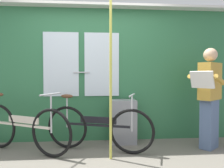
% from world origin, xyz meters
% --- Properties ---
extents(train_door_wall, '(5.04, 0.28, 2.36)m').
position_xyz_m(train_door_wall, '(-0.01, 1.13, 1.23)').
color(train_door_wall, '#2D6B42').
rests_on(train_door_wall, ground_plane).
extents(bicycle_near_door, '(1.55, 0.86, 0.90)m').
position_xyz_m(bicycle_near_door, '(-1.05, 0.62, 0.37)').
color(bicycle_near_door, black).
rests_on(bicycle_near_door, ground_plane).
extents(bicycle_leaning_behind, '(1.62, 0.68, 0.88)m').
position_xyz_m(bicycle_leaning_behind, '(0.07, 0.58, 0.36)').
color(bicycle_leaning_behind, black).
rests_on(bicycle_leaning_behind, ground_plane).
extents(passenger_reading_newspaper, '(0.60, 0.57, 1.58)m').
position_xyz_m(passenger_reading_newspaper, '(1.82, 0.56, 0.83)').
color(passenger_reading_newspaper, slate).
rests_on(passenger_reading_newspaper, ground_plane).
extents(trash_bin_by_wall, '(0.43, 0.28, 0.74)m').
position_xyz_m(trash_bin_by_wall, '(0.51, 0.92, 0.37)').
color(trash_bin_by_wall, gray).
rests_on(trash_bin_by_wall, ground_plane).
extents(handrail_pole, '(0.04, 0.04, 2.32)m').
position_xyz_m(handrail_pole, '(0.24, 0.25, 1.16)').
color(handrail_pole, '#C6C14C').
rests_on(handrail_pole, ground_plane).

